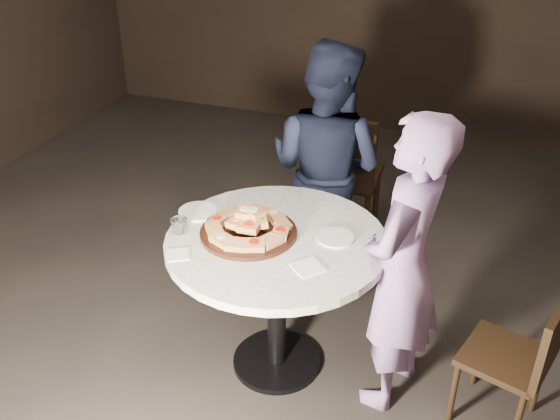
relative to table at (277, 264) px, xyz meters
The scene contains 13 objects.
floor 0.67m from the table, 168.99° to the right, with size 7.00×7.00×0.00m, color black.
table is the anchor object (origin of this frame).
serving_board 0.21m from the table, behind, with size 0.47×0.47×0.02m, color black.
focaccia_pile 0.25m from the table, behind, with size 0.42×0.42×0.11m.
plate_left 0.50m from the table, 168.90° to the left, with size 0.20×0.20×0.01m, color white.
plate_right 0.32m from the table, 19.45° to the left, with size 0.18×0.18×0.01m, color white.
water_glass 0.51m from the table, 166.02° to the right, with size 0.08×0.08×0.08m, color silver.
napkin_near 0.50m from the table, 142.33° to the right, with size 0.10×0.10×0.01m, color white.
napkin_far 0.32m from the table, 40.07° to the right, with size 0.12×0.12×0.01m, color white.
chair_far 1.29m from the table, 90.23° to the left, with size 0.48×0.50×0.99m.
chair_right 1.22m from the table, ahead, with size 0.46×0.45×0.77m.
diner_navy 0.88m from the table, 90.60° to the left, with size 0.76×0.59×1.56m, color black.
diner_teal 0.62m from the table, ahead, with size 0.56×0.37×1.53m, color #866FA9.
Camera 1 is at (1.01, -2.35, 2.44)m, focal length 40.00 mm.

